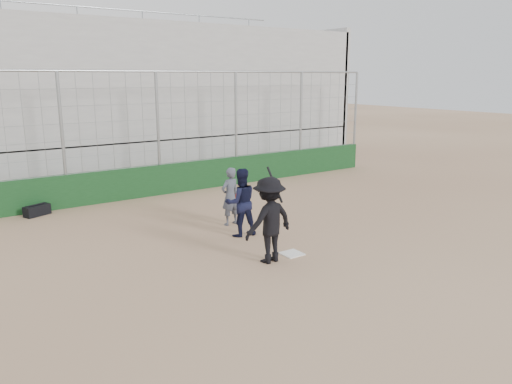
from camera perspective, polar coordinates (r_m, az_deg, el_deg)
ground at (r=11.18m, az=4.12°, el=-7.10°), size 90.00×90.00×0.00m
home_plate at (r=11.17m, az=4.12°, el=-7.04°), size 0.44×0.44×0.02m
backstop at (r=16.78m, az=-10.95°, el=2.94°), size 18.10×0.25×4.04m
bleachers at (r=21.18m, az=-16.72°, el=10.07°), size 20.25×6.70×6.98m
batter_at_plate at (r=10.46m, az=1.51°, el=-3.21°), size 1.25×0.83×1.98m
catcher_crouched at (r=12.22m, az=-1.73°, el=-2.48°), size 0.91×0.76×1.14m
umpire at (r=13.13m, az=-2.97°, el=-0.83°), size 0.62×0.46×1.39m
equipment_bag at (r=15.39m, az=-23.74°, el=-1.93°), size 0.77×0.54×0.34m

